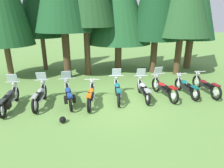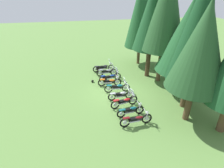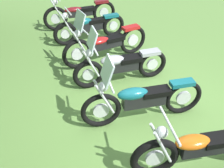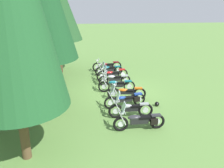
{
  "view_description": "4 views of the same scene",
  "coord_description": "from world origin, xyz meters",
  "px_view_note": "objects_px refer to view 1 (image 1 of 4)",
  "views": [
    {
      "loc": [
        -1.13,
        -8.32,
        3.76
      ],
      "look_at": [
        -0.23,
        0.5,
        0.68
      ],
      "focal_mm": 31.02,
      "sensor_mm": 36.0,
      "label": 1
    },
    {
      "loc": [
        13.89,
        -3.08,
        8.33
      ],
      "look_at": [
        -0.15,
        -0.28,
        0.78
      ],
      "focal_mm": 29.64,
      "sensor_mm": 36.0,
      "label": 2
    },
    {
      "loc": [
        -3.35,
        1.75,
        3.43
      ],
      "look_at": [
        0.31,
        0.66,
        0.69
      ],
      "focal_mm": 42.06,
      "sensor_mm": 36.0,
      "label": 3
    },
    {
      "loc": [
        -14.49,
        1.78,
        5.71
      ],
      "look_at": [
        -1.14,
        0.56,
        0.94
      ],
      "focal_mm": 40.1,
      "sensor_mm": 36.0,
      "label": 4
    }
  ],
  "objects_px": {
    "motorcycle_4": "(117,90)",
    "motorcycle_1": "(40,95)",
    "motorcycle_8": "(206,85)",
    "motorcycle_5": "(143,89)",
    "motorcycle_7": "(186,87)",
    "dropped_helmet": "(63,120)",
    "motorcycle_3": "(91,95)",
    "motorcycle_2": "(69,94)",
    "motorcycle_0": "(9,99)",
    "motorcycle_6": "(164,88)"
  },
  "relations": [
    {
      "from": "motorcycle_7",
      "to": "dropped_helmet",
      "type": "distance_m",
      "value": 6.23
    },
    {
      "from": "motorcycle_0",
      "to": "motorcycle_7",
      "type": "height_order",
      "value": "motorcycle_0"
    },
    {
      "from": "motorcycle_1",
      "to": "motorcycle_6",
      "type": "bearing_deg",
      "value": -85.71
    },
    {
      "from": "motorcycle_2",
      "to": "motorcycle_8",
      "type": "distance_m",
      "value": 6.86
    },
    {
      "from": "motorcycle_0",
      "to": "motorcycle_7",
      "type": "bearing_deg",
      "value": -87.57
    },
    {
      "from": "motorcycle_5",
      "to": "motorcycle_3",
      "type": "bearing_deg",
      "value": 100.15
    },
    {
      "from": "motorcycle_3",
      "to": "motorcycle_8",
      "type": "height_order",
      "value": "motorcycle_8"
    },
    {
      "from": "motorcycle_0",
      "to": "motorcycle_2",
      "type": "relative_size",
      "value": 1.03
    },
    {
      "from": "motorcycle_3",
      "to": "motorcycle_8",
      "type": "bearing_deg",
      "value": -77.22
    },
    {
      "from": "motorcycle_1",
      "to": "motorcycle_3",
      "type": "height_order",
      "value": "motorcycle_1"
    },
    {
      "from": "motorcycle_3",
      "to": "dropped_helmet",
      "type": "relative_size",
      "value": 8.84
    },
    {
      "from": "motorcycle_6",
      "to": "motorcycle_7",
      "type": "distance_m",
      "value": 1.22
    },
    {
      "from": "motorcycle_4",
      "to": "motorcycle_1",
      "type": "bearing_deg",
      "value": 98.37
    },
    {
      "from": "motorcycle_7",
      "to": "motorcycle_8",
      "type": "distance_m",
      "value": 1.07
    },
    {
      "from": "motorcycle_4",
      "to": "motorcycle_8",
      "type": "xyz_separation_m",
      "value": [
        4.58,
        0.24,
        -0.04
      ]
    },
    {
      "from": "motorcycle_4",
      "to": "motorcycle_8",
      "type": "bearing_deg",
      "value": -83.71
    },
    {
      "from": "motorcycle_0",
      "to": "motorcycle_1",
      "type": "height_order",
      "value": "motorcycle_1"
    },
    {
      "from": "motorcycle_0",
      "to": "motorcycle_4",
      "type": "distance_m",
      "value": 4.75
    },
    {
      "from": "motorcycle_5",
      "to": "motorcycle_7",
      "type": "relative_size",
      "value": 1.01
    },
    {
      "from": "motorcycle_5",
      "to": "motorcycle_7",
      "type": "bearing_deg",
      "value": -85.72
    },
    {
      "from": "motorcycle_5",
      "to": "dropped_helmet",
      "type": "relative_size",
      "value": 8.53
    },
    {
      "from": "motorcycle_4",
      "to": "motorcycle_6",
      "type": "relative_size",
      "value": 1.0
    },
    {
      "from": "motorcycle_4",
      "to": "motorcycle_8",
      "type": "distance_m",
      "value": 4.59
    },
    {
      "from": "motorcycle_8",
      "to": "motorcycle_4",
      "type": "bearing_deg",
      "value": 88.84
    },
    {
      "from": "motorcycle_2",
      "to": "motorcycle_6",
      "type": "height_order",
      "value": "motorcycle_6"
    },
    {
      "from": "motorcycle_4",
      "to": "motorcycle_3",
      "type": "bearing_deg",
      "value": 113.6
    },
    {
      "from": "motorcycle_8",
      "to": "motorcycle_6",
      "type": "bearing_deg",
      "value": 90.77
    },
    {
      "from": "motorcycle_1",
      "to": "motorcycle_7",
      "type": "relative_size",
      "value": 1.04
    },
    {
      "from": "motorcycle_3",
      "to": "motorcycle_7",
      "type": "distance_m",
      "value": 4.81
    },
    {
      "from": "motorcycle_6",
      "to": "motorcycle_3",
      "type": "bearing_deg",
      "value": 86.19
    },
    {
      "from": "motorcycle_1",
      "to": "motorcycle_3",
      "type": "relative_size",
      "value": 0.99
    },
    {
      "from": "motorcycle_0",
      "to": "motorcycle_3",
      "type": "distance_m",
      "value": 3.47
    },
    {
      "from": "motorcycle_0",
      "to": "motorcycle_3",
      "type": "xyz_separation_m",
      "value": [
        3.47,
        0.09,
        -0.02
      ]
    },
    {
      "from": "motorcycle_2",
      "to": "motorcycle_3",
      "type": "relative_size",
      "value": 1.03
    },
    {
      "from": "motorcycle_4",
      "to": "motorcycle_6",
      "type": "xyz_separation_m",
      "value": [
        2.3,
        0.04,
        -0.01
      ]
    },
    {
      "from": "motorcycle_1",
      "to": "motorcycle_4",
      "type": "xyz_separation_m",
      "value": [
        3.51,
        0.31,
        0.02
      ]
    },
    {
      "from": "motorcycle_1",
      "to": "motorcycle_5",
      "type": "distance_m",
      "value": 4.79
    },
    {
      "from": "motorcycle_1",
      "to": "motorcycle_4",
      "type": "height_order",
      "value": "motorcycle_1"
    },
    {
      "from": "motorcycle_2",
      "to": "motorcycle_6",
      "type": "distance_m",
      "value": 4.57
    },
    {
      "from": "motorcycle_4",
      "to": "motorcycle_7",
      "type": "relative_size",
      "value": 1.08
    },
    {
      "from": "motorcycle_5",
      "to": "motorcycle_8",
      "type": "relative_size",
      "value": 0.93
    },
    {
      "from": "motorcycle_6",
      "to": "motorcycle_7",
      "type": "xyz_separation_m",
      "value": [
        1.22,
        0.14,
        -0.04
      ]
    },
    {
      "from": "dropped_helmet",
      "to": "motorcycle_3",
      "type": "bearing_deg",
      "value": 55.18
    },
    {
      "from": "motorcycle_4",
      "to": "motorcycle_5",
      "type": "bearing_deg",
      "value": -86.73
    },
    {
      "from": "motorcycle_7",
      "to": "dropped_helmet",
      "type": "height_order",
      "value": "motorcycle_7"
    },
    {
      "from": "motorcycle_0",
      "to": "motorcycle_7",
      "type": "xyz_separation_m",
      "value": [
        8.24,
        0.73,
        -0.04
      ]
    },
    {
      "from": "motorcycle_1",
      "to": "motorcycle_3",
      "type": "bearing_deg",
      "value": -93.05
    },
    {
      "from": "motorcycle_1",
      "to": "motorcycle_3",
      "type": "distance_m",
      "value": 2.26
    },
    {
      "from": "motorcycle_3",
      "to": "dropped_helmet",
      "type": "height_order",
      "value": "motorcycle_3"
    },
    {
      "from": "motorcycle_1",
      "to": "motorcycle_2",
      "type": "distance_m",
      "value": 1.25
    }
  ]
}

